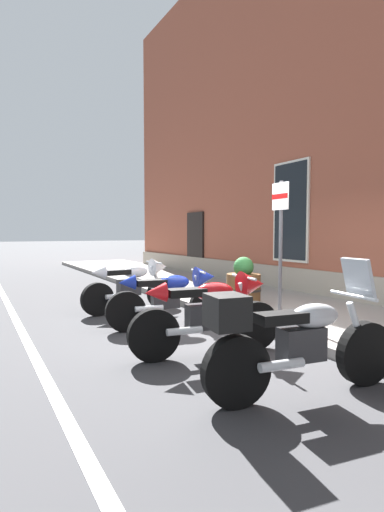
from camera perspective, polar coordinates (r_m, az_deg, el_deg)
ground_plane at (r=6.49m, az=8.24°, el=-10.66°), size 140.00×140.00×0.00m
sidewalk at (r=7.52m, az=17.94°, el=-8.30°), size 29.94×3.17×0.14m
lane_stripe at (r=5.26m, az=-21.57°, el=-14.19°), size 29.94×0.12×0.01m
motorcycle_white_sport at (r=7.90m, az=-8.35°, el=-3.93°), size 0.62×2.02×1.05m
motorcycle_blue_sport at (r=6.49m, az=-2.82°, el=-5.66°), size 0.66×2.04×1.01m
motorcycle_red_sport at (r=5.08m, az=3.03°, el=-7.90°), size 0.63×2.06×1.07m
motorcycle_silver_touring at (r=3.93m, az=14.89°, el=-11.80°), size 0.72×2.14×1.32m
parking_sign at (r=6.57m, az=12.75°, el=3.70°), size 0.36×0.07×2.28m
barrel_planter at (r=7.86m, az=7.50°, el=-4.28°), size 0.71×0.71×0.96m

